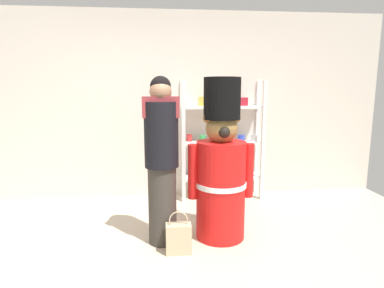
% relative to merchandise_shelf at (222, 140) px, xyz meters
% --- Properties ---
extents(ground_plane, '(6.40, 6.40, 0.00)m').
position_rel_merchandise_shelf_xyz_m(ground_plane, '(-0.86, -1.98, -0.83)').
color(ground_plane, beige).
extents(back_wall, '(6.40, 0.12, 2.60)m').
position_rel_merchandise_shelf_xyz_m(back_wall, '(-0.86, 0.22, 0.47)').
color(back_wall, silver).
rests_on(back_wall, ground_plane).
extents(merchandise_shelf, '(1.15, 0.35, 1.65)m').
position_rel_merchandise_shelf_xyz_m(merchandise_shelf, '(0.00, 0.00, 0.00)').
color(merchandise_shelf, white).
rests_on(merchandise_shelf, ground_plane).
extents(teddy_bear_guard, '(0.68, 0.52, 1.65)m').
position_rel_merchandise_shelf_xyz_m(teddy_bear_guard, '(-0.24, -1.26, -0.11)').
color(teddy_bear_guard, red).
rests_on(teddy_bear_guard, ground_plane).
extents(person_shopper, '(0.35, 0.33, 1.66)m').
position_rel_merchandise_shelf_xyz_m(person_shopper, '(-0.84, -1.32, 0.03)').
color(person_shopper, '#38332D').
rests_on(person_shopper, ground_plane).
extents(shopping_bag, '(0.24, 0.13, 0.41)m').
position_rel_merchandise_shelf_xyz_m(shopping_bag, '(-0.70, -1.56, -0.68)').
color(shopping_bag, '#C1AD89').
rests_on(shopping_bag, ground_plane).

